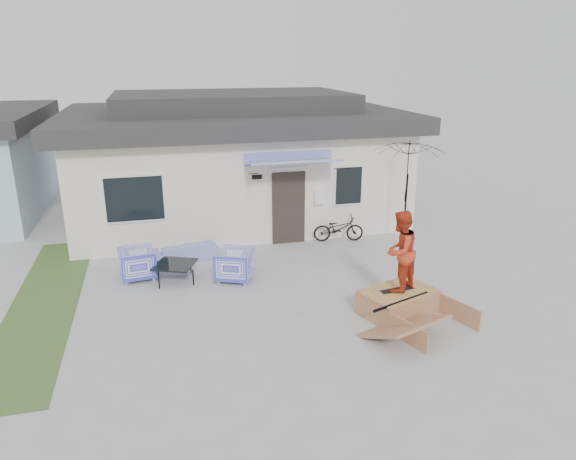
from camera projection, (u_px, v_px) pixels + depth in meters
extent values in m
plane|color=#A4A4A4|center=(296.00, 316.00, 10.98)|extent=(90.00, 90.00, 0.00)
cube|color=#395727|center=(45.00, 302.00, 11.59)|extent=(1.40, 8.00, 0.01)
cube|color=beige|center=(234.00, 169.00, 17.86)|extent=(10.00, 7.00, 3.00)
cube|color=#28282B|center=(233.00, 117.00, 17.30)|extent=(10.80, 7.80, 0.50)
cube|color=#28282B|center=(232.00, 100.00, 17.13)|extent=(7.50, 4.50, 0.60)
cube|color=#2F241F|center=(289.00, 208.00, 14.98)|extent=(0.95, 0.08, 2.10)
cube|color=white|center=(135.00, 199.00, 13.83)|extent=(1.60, 0.06, 1.30)
cube|color=white|center=(348.00, 185.00, 15.24)|extent=(0.90, 0.06, 1.20)
cube|color=#2E3AB7|center=(293.00, 163.00, 14.07)|extent=(2.50, 1.09, 0.29)
imported|color=#2E3AB7|center=(184.00, 248.00, 13.92)|extent=(1.77, 0.83, 0.67)
imported|color=#2E3AB7|center=(138.00, 262.00, 12.73)|extent=(0.87, 0.92, 0.85)
imported|color=#2E3AB7|center=(234.00, 263.00, 12.65)|extent=(1.05, 1.08, 0.86)
cube|color=black|center=(175.00, 272.00, 12.66)|extent=(1.17, 1.17, 0.44)
imported|color=black|center=(339.00, 226.00, 15.29)|extent=(1.53, 0.76, 0.94)
cylinder|color=black|center=(405.00, 211.00, 14.72)|extent=(0.05, 0.05, 2.10)
imported|color=black|center=(407.00, 186.00, 14.50)|extent=(2.13, 2.00, 0.90)
cube|color=black|center=(397.00, 289.00, 11.02)|extent=(0.77, 0.29, 0.05)
imported|color=red|center=(400.00, 250.00, 10.74)|extent=(1.06, 1.01, 1.72)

